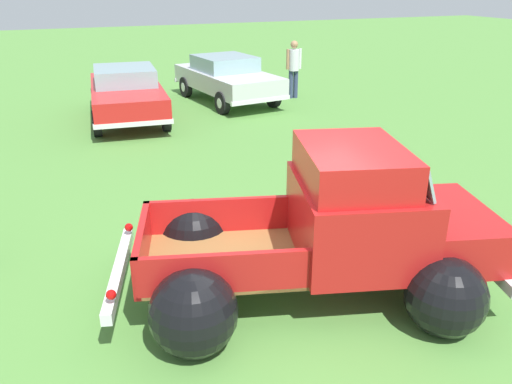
{
  "coord_description": "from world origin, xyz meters",
  "views": [
    {
      "loc": [
        -2.63,
        -4.92,
        3.71
      ],
      "look_at": [
        0.0,
        1.53,
        0.78
      ],
      "focal_mm": 35.94,
      "sensor_mm": 36.0,
      "label": 1
    }
  ],
  "objects_px": {
    "vintage_pickup_truck": "(334,237)",
    "spectator_1": "(294,65)",
    "show_car_1": "(227,77)",
    "show_car_0": "(126,92)"
  },
  "relations": [
    {
      "from": "vintage_pickup_truck",
      "to": "spectator_1",
      "type": "height_order",
      "value": "vintage_pickup_truck"
    },
    {
      "from": "vintage_pickup_truck",
      "to": "show_car_1",
      "type": "height_order",
      "value": "vintage_pickup_truck"
    },
    {
      "from": "show_car_0",
      "to": "show_car_1",
      "type": "distance_m",
      "value": 3.5
    },
    {
      "from": "vintage_pickup_truck",
      "to": "show_car_1",
      "type": "distance_m",
      "value": 11.0
    },
    {
      "from": "vintage_pickup_truck",
      "to": "spectator_1",
      "type": "bearing_deg",
      "value": 82.36
    },
    {
      "from": "show_car_0",
      "to": "show_car_1",
      "type": "relative_size",
      "value": 1.04
    },
    {
      "from": "show_car_1",
      "to": "vintage_pickup_truck",
      "type": "bearing_deg",
      "value": -20.08
    },
    {
      "from": "show_car_1",
      "to": "spectator_1",
      "type": "xyz_separation_m",
      "value": [
        2.21,
        -0.31,
        0.28
      ]
    },
    {
      "from": "show_car_1",
      "to": "spectator_1",
      "type": "relative_size",
      "value": 2.45
    },
    {
      "from": "spectator_1",
      "to": "show_car_1",
      "type": "bearing_deg",
      "value": 85.1
    }
  ]
}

